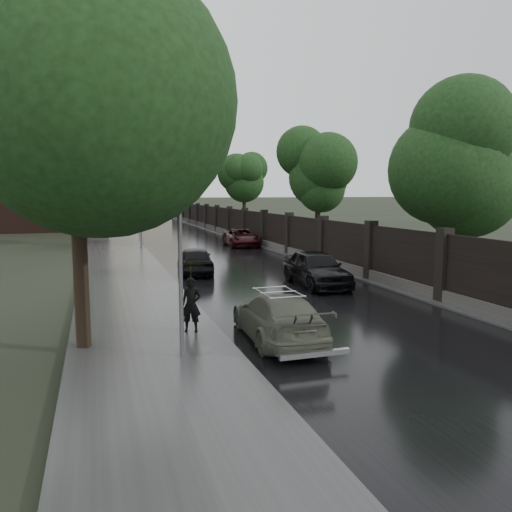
% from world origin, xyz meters
% --- Properties ---
extents(ground, '(800.00, 800.00, 0.00)m').
position_xyz_m(ground, '(0.00, 0.00, 0.00)').
color(ground, black).
rests_on(ground, ground).
extents(road, '(8.00, 420.00, 0.02)m').
position_xyz_m(road, '(0.00, 190.00, 0.01)').
color(road, black).
rests_on(road, ground).
extents(sidewalk_left, '(4.00, 420.00, 0.16)m').
position_xyz_m(sidewalk_left, '(-6.00, 190.00, 0.08)').
color(sidewalk_left, '#2D2D2D').
rests_on(sidewalk_left, ground).
extents(verge_right, '(3.00, 420.00, 0.08)m').
position_xyz_m(verge_right, '(5.50, 190.00, 0.04)').
color(verge_right, '#2D2D2D').
rests_on(verge_right, ground).
extents(fence_right, '(0.45, 75.72, 2.70)m').
position_xyz_m(fence_right, '(4.60, 32.01, 1.01)').
color(fence_right, '#383533').
rests_on(fence_right, ground).
extents(tree_left_near, '(5.44, 5.44, 9.16)m').
position_xyz_m(tree_left_near, '(-7.60, 3.00, 6.42)').
color(tree_left_near, black).
rests_on(tree_left_near, ground).
extents(tree_left_far, '(4.25, 4.25, 7.39)m').
position_xyz_m(tree_left_far, '(-8.00, 30.00, 5.24)').
color(tree_left_far, black).
rests_on(tree_left_far, ground).
extents(tree_right_a, '(4.08, 4.08, 7.01)m').
position_xyz_m(tree_right_a, '(7.50, 8.00, 4.95)').
color(tree_right_a, black).
rests_on(tree_right_a, ground).
extents(tree_right_b, '(4.08, 4.08, 7.01)m').
position_xyz_m(tree_right_b, '(7.50, 22.00, 4.95)').
color(tree_right_b, black).
rests_on(tree_right_b, ground).
extents(tree_right_c, '(4.08, 4.08, 7.01)m').
position_xyz_m(tree_right_c, '(7.50, 40.00, 4.95)').
color(tree_right_c, black).
rests_on(tree_right_c, ground).
extents(lamp_post, '(0.25, 0.12, 5.11)m').
position_xyz_m(lamp_post, '(-5.40, 1.50, 2.67)').
color(lamp_post, '#59595E').
rests_on(lamp_post, ground).
extents(traffic_light, '(0.16, 0.32, 4.00)m').
position_xyz_m(traffic_light, '(-4.30, 24.99, 2.40)').
color(traffic_light, '#59595E').
rests_on(traffic_light, ground).
extents(stalinist_tower, '(92.00, 30.00, 159.00)m').
position_xyz_m(stalinist_tower, '(0.00, 300.00, 38.38)').
color(stalinist_tower, tan).
rests_on(stalinist_tower, ground).
extents(volga_sedan, '(2.01, 4.45, 1.26)m').
position_xyz_m(volga_sedan, '(-2.64, 2.51, 0.63)').
color(volga_sedan, '#4F5342').
rests_on(volga_sedan, ground).
extents(hatchback_left, '(2.03, 4.13, 1.36)m').
position_xyz_m(hatchback_left, '(-2.66, 14.10, 0.68)').
color(hatchback_left, black).
rests_on(hatchback_left, ground).
extents(car_right_near, '(1.97, 4.57, 1.54)m').
position_xyz_m(car_right_near, '(1.60, 9.32, 0.77)').
color(car_right_near, black).
rests_on(car_right_near, ground).
extents(car_right_far, '(2.45, 4.82, 1.31)m').
position_xyz_m(car_right_far, '(3.02, 25.60, 0.65)').
color(car_right_far, black).
rests_on(car_right_far, ground).
extents(pedestrian_umbrella, '(1.13, 1.14, 2.34)m').
position_xyz_m(pedestrian_umbrella, '(-4.81, 3.47, 1.72)').
color(pedestrian_umbrella, black).
rests_on(pedestrian_umbrella, sidewalk_left).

